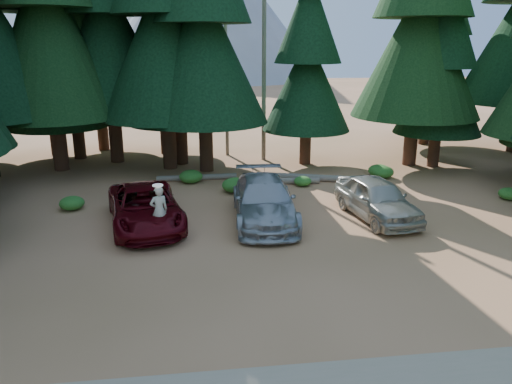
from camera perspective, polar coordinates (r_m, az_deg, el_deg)
ground at (r=15.57m, az=5.58°, el=-8.44°), size 160.00×160.00×0.00m
forest_belt_north at (r=29.64m, az=-0.81°, el=3.91°), size 36.00×7.00×22.00m
snag_front at (r=28.51m, az=0.92°, el=15.57°), size 0.24×0.24×12.00m
snag_back at (r=29.82m, az=-3.43°, el=13.68°), size 0.20×0.20×10.00m
mountain_peak at (r=102.12m, az=-7.39°, el=20.11°), size 48.00×50.00×28.00m
red_pickup at (r=18.94m, az=-12.55°, el=-1.67°), size 3.44×5.74×1.49m
silver_minivan_center at (r=19.03m, az=0.94°, el=-0.96°), size 2.55×5.70×1.62m
silver_minivan_right at (r=19.88m, az=13.67°, el=-0.73°), size 2.52×4.86×1.58m
frisbee_player at (r=17.27m, az=-11.02°, el=-2.05°), size 0.72×0.59×1.74m
log_left at (r=24.99m, az=-6.77°, el=1.67°), size 3.96×0.40×0.28m
log_mid at (r=24.16m, az=2.94°, el=1.26°), size 3.67×0.59×0.30m
log_right at (r=24.80m, az=8.00°, el=1.57°), size 4.98×1.92×0.33m
shrub_far_left at (r=21.78m, az=-20.30°, el=-1.20°), size 1.00×1.00×0.55m
shrub_left at (r=24.53m, az=-7.45°, el=1.77°), size 1.14×1.14×0.63m
shrub_center_left at (r=22.81m, az=-2.42°, el=0.80°), size 1.20×1.20×0.66m
shrub_center_right at (r=23.92m, az=5.36°, el=1.25°), size 0.84×0.84×0.46m
shrub_right at (r=26.22m, az=13.90°, el=2.39°), size 1.12×1.12×0.62m
shrub_far_right at (r=26.03m, az=14.27°, el=2.25°), size 1.11×1.11×0.61m
shrub_edge_east at (r=24.40m, az=27.00°, el=-0.18°), size 0.94×0.94×0.51m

